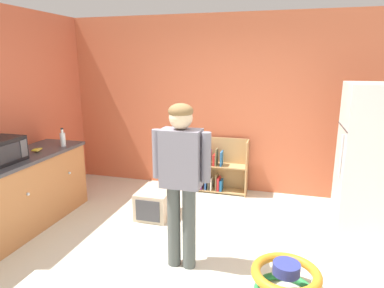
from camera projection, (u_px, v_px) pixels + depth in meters
name	position (u px, v px, depth m)	size (l,w,h in m)	color
ground_plane	(187.00, 269.00, 3.34)	(12.00, 12.00, 0.00)	beige
back_wall	(230.00, 105.00, 5.20)	(5.20, 0.06, 2.70)	#CC6542
left_side_wall	(14.00, 112.00, 4.46)	(0.06, 2.99, 2.70)	#CF6142
kitchen_counter	(6.00, 200.00, 3.88)	(0.65, 2.33, 0.90)	#B37342
refrigerator	(373.00, 162.00, 3.82)	(0.73, 0.68, 1.78)	white
bookshelf	(219.00, 169.00, 5.29)	(0.80, 0.28, 0.85)	tan
standing_person	(181.00, 171.00, 3.18)	(0.57, 0.23, 1.64)	#4D5451
baby_walker	(286.00, 280.00, 2.93)	(0.60, 0.60, 0.32)	#268846
pet_carrier	(156.00, 203.00, 4.48)	(0.42, 0.55, 0.36)	beige
banana_bunch	(38.00, 150.00, 4.23)	(0.12, 0.16, 0.04)	yellow
clear_bottle	(63.00, 139.00, 4.49)	(0.07, 0.07, 0.25)	silver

